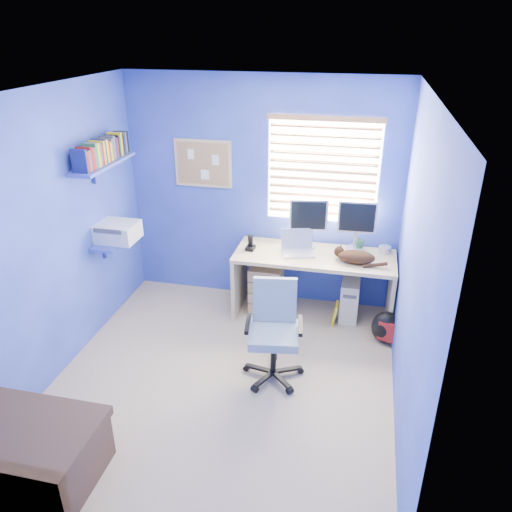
% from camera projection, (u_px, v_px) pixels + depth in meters
% --- Properties ---
extents(floor, '(3.00, 3.20, 0.00)m').
position_uv_depth(floor, '(224.00, 378.00, 4.55)').
color(floor, tan).
rests_on(floor, ground).
extents(ceiling, '(3.00, 3.20, 0.00)m').
position_uv_depth(ceiling, '(215.00, 92.00, 3.48)').
color(ceiling, white).
rests_on(ceiling, wall_back).
extents(wall_back, '(3.00, 0.01, 2.50)m').
position_uv_depth(wall_back, '(262.00, 194.00, 5.43)').
color(wall_back, '#2D3EA7').
rests_on(wall_back, ground).
extents(wall_front, '(3.00, 0.01, 2.50)m').
position_uv_depth(wall_front, '(133.00, 381.00, 2.61)').
color(wall_front, '#2D3EA7').
rests_on(wall_front, ground).
extents(wall_left, '(0.01, 3.20, 2.50)m').
position_uv_depth(wall_left, '(54.00, 238.00, 4.32)').
color(wall_left, '#2D3EA7').
rests_on(wall_left, ground).
extents(wall_right, '(0.01, 3.20, 2.50)m').
position_uv_depth(wall_right, '(413.00, 273.00, 3.72)').
color(wall_right, '#2D3EA7').
rests_on(wall_right, ground).
extents(desk, '(1.67, 0.65, 0.74)m').
position_uv_depth(desk, '(313.00, 286.00, 5.37)').
color(desk, tan).
rests_on(desk, floor).
extents(laptop, '(0.39, 0.34, 0.22)m').
position_uv_depth(laptop, '(298.00, 244.00, 5.19)').
color(laptop, silver).
rests_on(laptop, desk).
extents(monitor_left, '(0.41, 0.18, 0.54)m').
position_uv_depth(monitor_left, '(308.00, 223.00, 5.28)').
color(monitor_left, silver).
rests_on(monitor_left, desk).
extents(monitor_right, '(0.41, 0.14, 0.54)m').
position_uv_depth(monitor_right, '(357.00, 226.00, 5.23)').
color(monitor_right, silver).
rests_on(monitor_right, desk).
extents(phone, '(0.10, 0.12, 0.17)m').
position_uv_depth(phone, '(251.00, 242.00, 5.29)').
color(phone, black).
rests_on(phone, desk).
extents(mug, '(0.10, 0.09, 0.10)m').
position_uv_depth(mug, '(359.00, 245.00, 5.32)').
color(mug, '#2D6A40').
rests_on(mug, desk).
extents(cd_spindle, '(0.13, 0.13, 0.07)m').
position_uv_depth(cd_spindle, '(385.00, 249.00, 5.25)').
color(cd_spindle, silver).
rests_on(cd_spindle, desk).
extents(cat, '(0.41, 0.31, 0.13)m').
position_uv_depth(cat, '(356.00, 257.00, 5.00)').
color(cat, black).
rests_on(cat, desk).
extents(tower_pc, '(0.19, 0.44, 0.45)m').
position_uv_depth(tower_pc, '(350.00, 297.00, 5.43)').
color(tower_pc, beige).
rests_on(tower_pc, floor).
extents(drawer_boxes, '(0.35, 0.28, 0.54)m').
position_uv_depth(drawer_boxes, '(266.00, 289.00, 5.52)').
color(drawer_boxes, tan).
rests_on(drawer_boxes, floor).
extents(yellow_book, '(0.03, 0.17, 0.24)m').
position_uv_depth(yellow_book, '(335.00, 313.00, 5.33)').
color(yellow_book, yellow).
rests_on(yellow_book, floor).
extents(backpack, '(0.35, 0.30, 0.34)m').
position_uv_depth(backpack, '(386.00, 327.00, 5.00)').
color(backpack, black).
rests_on(backpack, floor).
extents(bed_corner, '(0.92, 0.65, 0.44)m').
position_uv_depth(bed_corner, '(30.00, 453.00, 3.48)').
color(bed_corner, '#483125').
rests_on(bed_corner, floor).
extents(office_chair, '(0.60, 0.60, 0.90)m').
position_uv_depth(office_chair, '(274.00, 343.00, 4.47)').
color(office_chair, black).
rests_on(office_chair, floor).
extents(window_blinds, '(1.15, 0.05, 1.10)m').
position_uv_depth(window_blinds, '(323.00, 171.00, 5.14)').
color(window_blinds, white).
rests_on(window_blinds, ground).
extents(corkboard, '(0.64, 0.02, 0.52)m').
position_uv_depth(corkboard, '(203.00, 164.00, 5.41)').
color(corkboard, tan).
rests_on(corkboard, ground).
extents(wall_shelves, '(0.42, 0.90, 1.05)m').
position_uv_depth(wall_shelves, '(108.00, 193.00, 4.87)').
color(wall_shelves, '#3849B3').
rests_on(wall_shelves, ground).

